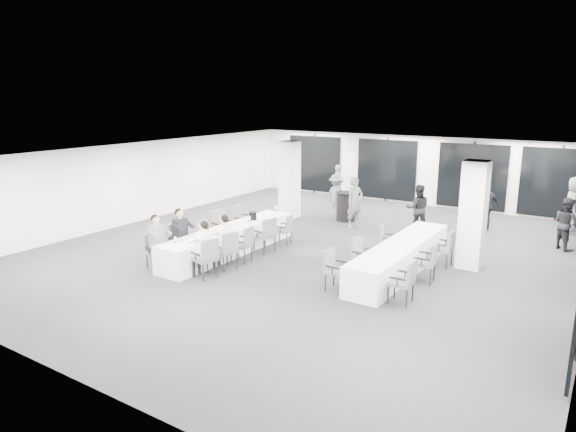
# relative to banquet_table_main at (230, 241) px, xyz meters

# --- Properties ---
(room) EXTENTS (14.04, 16.04, 2.84)m
(room) POSITION_rel_banquet_table_main_xyz_m (2.71, 2.56, 1.01)
(room) COLOR #25252A
(room) RESTS_ON ground
(column_left) EXTENTS (0.60, 0.60, 2.80)m
(column_left) POSITION_rel_banquet_table_main_xyz_m (-0.98, 4.64, 1.02)
(column_left) COLOR silver
(column_left) RESTS_ON floor
(column_right) EXTENTS (0.60, 0.60, 2.80)m
(column_right) POSITION_rel_banquet_table_main_xyz_m (6.02, 2.44, 1.02)
(column_right) COLOR silver
(column_right) RESTS_ON floor
(banquet_table_main) EXTENTS (0.90, 5.00, 0.75)m
(banquet_table_main) POSITION_rel_banquet_table_main_xyz_m (0.00, 0.00, 0.00)
(banquet_table_main) COLOR silver
(banquet_table_main) RESTS_ON floor
(banquet_table_side) EXTENTS (0.90, 5.00, 0.75)m
(banquet_table_side) POSITION_rel_banquet_table_main_xyz_m (4.63, 1.15, 0.00)
(banquet_table_side) COLOR silver
(banquet_table_side) RESTS_ON floor
(cocktail_table) EXTENTS (0.75, 0.75, 1.04)m
(cocktail_table) POSITION_rel_banquet_table_main_xyz_m (1.01, 5.30, 0.15)
(cocktail_table) COLOR black
(cocktail_table) RESTS_ON floor
(chair_main_left_near) EXTENTS (0.53, 0.56, 0.91)m
(chair_main_left_near) POSITION_rel_banquet_table_main_xyz_m (-0.83, -2.04, 0.14)
(chair_main_left_near) COLOR #585B60
(chair_main_left_near) RESTS_ON floor
(chair_main_left_second) EXTENTS (0.56, 0.61, 1.00)m
(chair_main_left_second) POSITION_rel_banquet_table_main_xyz_m (-0.84, -1.21, 0.19)
(chair_main_left_second) COLOR #585B60
(chair_main_left_second) RESTS_ON floor
(chair_main_left_mid) EXTENTS (0.54, 0.56, 0.87)m
(chair_main_left_mid) POSITION_rel_banquet_table_main_xyz_m (-0.82, -0.16, 0.12)
(chair_main_left_mid) COLOR #585B60
(chair_main_left_mid) RESTS_ON floor
(chair_main_left_fourth) EXTENTS (0.60, 0.64, 1.04)m
(chair_main_left_fourth) POSITION_rel_banquet_table_main_xyz_m (-0.84, 0.61, 0.22)
(chair_main_left_fourth) COLOR #585B60
(chair_main_left_fourth) RESTS_ON floor
(chair_main_left_far) EXTENTS (0.61, 0.64, 1.01)m
(chair_main_left_far) POSITION_rel_banquet_table_main_xyz_m (-0.84, 1.58, 0.20)
(chair_main_left_far) COLOR #585B60
(chair_main_left_far) RESTS_ON floor
(chair_main_right_near) EXTENTS (0.62, 0.65, 1.02)m
(chair_main_right_near) POSITION_rel_banquet_table_main_xyz_m (0.84, -1.91, 0.21)
(chair_main_right_near) COLOR #585B60
(chair_main_right_near) RESTS_ON floor
(chair_main_right_second) EXTENTS (0.61, 0.64, 1.00)m
(chair_main_right_second) POSITION_rel_banquet_table_main_xyz_m (0.84, -1.14, 0.20)
(chair_main_right_second) COLOR #585B60
(chair_main_right_second) RESTS_ON floor
(chair_main_right_mid) EXTENTS (0.56, 0.60, 0.97)m
(chair_main_right_mid) POSITION_rel_banquet_table_main_xyz_m (0.83, -0.43, 0.18)
(chair_main_right_mid) COLOR #585B60
(chair_main_right_mid) RESTS_ON floor
(chair_main_right_fourth) EXTENTS (0.61, 0.64, 1.01)m
(chair_main_right_fourth) POSITION_rel_banquet_table_main_xyz_m (0.84, 0.60, 0.20)
(chair_main_right_fourth) COLOR #585B60
(chair_main_right_fourth) RESTS_ON floor
(chair_main_right_far) EXTENTS (0.53, 0.56, 0.89)m
(chair_main_right_far) POSITION_rel_banquet_table_main_xyz_m (0.83, 1.61, 0.13)
(chair_main_right_far) COLOR #585B60
(chair_main_right_far) RESTS_ON floor
(chair_side_left_near) EXTENTS (0.49, 0.54, 0.95)m
(chair_side_left_near) POSITION_rel_banquet_table_main_xyz_m (3.79, -0.87, 0.17)
(chair_side_left_near) COLOR #585B60
(chair_side_left_near) RESTS_ON floor
(chair_side_left_mid) EXTENTS (0.54, 0.57, 0.89)m
(chair_side_left_mid) POSITION_rel_banquet_table_main_xyz_m (3.80, 0.54, 0.13)
(chair_side_left_mid) COLOR #585B60
(chair_side_left_mid) RESTS_ON floor
(chair_side_left_far) EXTENTS (0.52, 0.55, 0.86)m
(chair_side_left_far) POSITION_rel_banquet_table_main_xyz_m (3.80, 2.21, 0.12)
(chair_side_left_far) COLOR #585B60
(chair_side_left_far) RESTS_ON floor
(chair_side_right_near) EXTENTS (0.51, 0.56, 0.97)m
(chair_side_right_near) POSITION_rel_banquet_table_main_xyz_m (5.46, -0.81, 0.18)
(chair_side_right_near) COLOR #585B60
(chair_side_right_near) RESTS_ON floor
(chair_side_right_mid) EXTENTS (0.57, 0.61, 1.02)m
(chair_side_right_mid) POSITION_rel_banquet_table_main_xyz_m (5.47, 0.71, 0.21)
(chair_side_right_mid) COLOR #585B60
(chair_side_right_mid) RESTS_ON floor
(chair_side_right_far) EXTENTS (0.50, 0.56, 0.96)m
(chair_side_right_far) POSITION_rel_banquet_table_main_xyz_m (5.46, 2.17, 0.17)
(chair_side_right_far) COLOR #585B60
(chair_side_right_far) RESTS_ON floor
(seated_guest_a) EXTENTS (0.50, 0.38, 1.44)m
(seated_guest_a) POSITION_rel_banquet_table_main_xyz_m (-0.67, -2.05, 0.44)
(seated_guest_a) COLOR slate
(seated_guest_a) RESTS_ON floor
(seated_guest_b) EXTENTS (0.50, 0.38, 1.44)m
(seated_guest_b) POSITION_rel_banquet_table_main_xyz_m (-0.67, -1.20, 0.44)
(seated_guest_b) COLOR black
(seated_guest_b) RESTS_ON floor
(seated_guest_c) EXTENTS (0.50, 0.38, 1.44)m
(seated_guest_c) POSITION_rel_banquet_table_main_xyz_m (0.67, -1.89, 0.44)
(seated_guest_c) COLOR white
(seated_guest_c) RESTS_ON floor
(seated_guest_d) EXTENTS (0.50, 0.38, 1.44)m
(seated_guest_d) POSITION_rel_banquet_table_main_xyz_m (0.67, -1.12, 0.44)
(seated_guest_d) COLOR white
(seated_guest_d) RESTS_ON floor
(standing_guest_a) EXTENTS (0.83, 0.89, 1.95)m
(standing_guest_a) POSITION_rel_banquet_table_main_xyz_m (1.67, 4.61, 0.60)
(standing_guest_a) COLOR slate
(standing_guest_a) RESTS_ON floor
(standing_guest_b) EXTENTS (1.00, 0.84, 1.78)m
(standing_guest_b) POSITION_rel_banquet_table_main_xyz_m (3.66, 5.19, 0.52)
(standing_guest_b) COLOR black
(standing_guest_b) RESTS_ON floor
(standing_guest_c) EXTENTS (1.32, 1.13, 1.83)m
(standing_guest_c) POSITION_rel_banquet_table_main_xyz_m (0.47, 5.59, 0.54)
(standing_guest_c) COLOR slate
(standing_guest_c) RESTS_ON floor
(standing_guest_d) EXTENTS (1.16, 1.22, 1.84)m
(standing_guest_d) POSITION_rel_banquet_table_main_xyz_m (5.49, 6.67, 0.54)
(standing_guest_d) COLOR black
(standing_guest_d) RESTS_ON floor
(standing_guest_e) EXTENTS (0.64, 1.02, 2.09)m
(standing_guest_e) POSITION_rel_banquet_table_main_xyz_m (7.96, 7.85, 0.67)
(standing_guest_e) COLOR slate
(standing_guest_e) RESTS_ON floor
(standing_guest_g) EXTENTS (0.80, 0.79, 1.71)m
(standing_guest_g) POSITION_rel_banquet_table_main_xyz_m (-1.03, 8.52, 0.48)
(standing_guest_g) COLOR slate
(standing_guest_g) RESTS_ON floor
(standing_guest_h) EXTENTS (0.95, 0.95, 1.74)m
(standing_guest_h) POSITION_rel_banquet_table_main_xyz_m (7.94, 5.62, 0.49)
(standing_guest_h) COLOR black
(standing_guest_h) RESTS_ON floor
(ice_bucket_near) EXTENTS (0.20, 0.20, 0.23)m
(ice_bucket_near) POSITION_rel_banquet_table_main_xyz_m (-0.00, -1.02, 0.49)
(ice_bucket_near) COLOR black
(ice_bucket_near) RESTS_ON banquet_table_main
(ice_bucket_far) EXTENTS (0.22, 0.22, 0.25)m
(ice_bucket_far) POSITION_rel_banquet_table_main_xyz_m (-0.01, 1.12, 0.50)
(ice_bucket_far) COLOR black
(ice_bucket_far) RESTS_ON banquet_table_main
(water_bottle_a) EXTENTS (0.06, 0.06, 0.20)m
(water_bottle_a) POSITION_rel_banquet_table_main_xyz_m (-0.08, -2.04, 0.47)
(water_bottle_a) COLOR silver
(water_bottle_a) RESTS_ON banquet_table_main
(water_bottle_b) EXTENTS (0.08, 0.08, 0.24)m
(water_bottle_b) POSITION_rel_banquet_table_main_xyz_m (0.21, 0.64, 0.49)
(water_bottle_b) COLOR silver
(water_bottle_b) RESTS_ON banquet_table_main
(water_bottle_c) EXTENTS (0.08, 0.08, 0.24)m
(water_bottle_c) POSITION_rel_banquet_table_main_xyz_m (0.09, 2.22, 0.49)
(water_bottle_c) COLOR silver
(water_bottle_c) RESTS_ON banquet_table_main
(plate_a) EXTENTS (0.19, 0.19, 0.03)m
(plate_a) POSITION_rel_banquet_table_main_xyz_m (-0.19, -1.70, 0.39)
(plate_a) COLOR white
(plate_a) RESTS_ON banquet_table_main
(plate_b) EXTENTS (0.21, 0.21, 0.03)m
(plate_b) POSITION_rel_banquet_table_main_xyz_m (0.15, -1.45, 0.39)
(plate_b) COLOR white
(plate_b) RESTS_ON banquet_table_main
(plate_c) EXTENTS (0.20, 0.20, 0.03)m
(plate_c) POSITION_rel_banquet_table_main_xyz_m (-0.02, -0.59, 0.39)
(plate_c) COLOR white
(plate_c) RESTS_ON banquet_table_main
(wine_glass) EXTENTS (0.08, 0.08, 0.21)m
(wine_glass) POSITION_rel_banquet_table_main_xyz_m (0.15, -1.90, 0.53)
(wine_glass) COLOR silver
(wine_glass) RESTS_ON banquet_table_main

